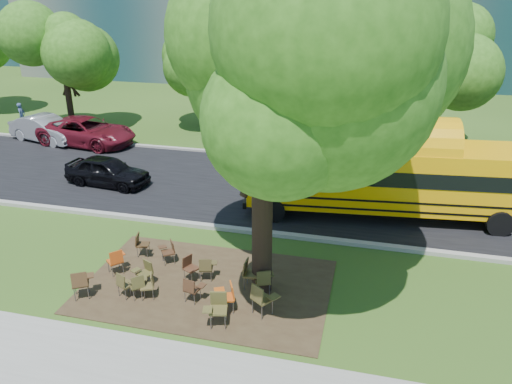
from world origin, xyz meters
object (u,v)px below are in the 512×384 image
(main_tree, at_px, (263,68))
(chair_15, at_px, (148,283))
(chair_7, at_px, (262,297))
(bg_car_red, at_px, (87,132))
(chair_1, at_px, (125,283))
(chair_5, at_px, (217,306))
(black_car, at_px, (107,171))
(school_bus, at_px, (416,177))
(chair_11, at_px, (207,267))
(chair_13, at_px, (264,279))
(chair_3, at_px, (145,271))
(chair_8, at_px, (116,259))
(chair_10, at_px, (190,266))
(chair_9, at_px, (169,249))
(chair_4, at_px, (192,288))
(pedestrian_a, at_px, (22,116))
(chair_2, at_px, (138,284))
(chair_12, at_px, (250,272))
(chair_0, at_px, (81,281))
(chair_14, at_px, (141,243))
(chair_6, at_px, (228,294))
(bg_car_silver, at_px, (46,129))

(main_tree, bearing_deg, chair_15, -158.70)
(chair_7, distance_m, chair_15, 3.21)
(bg_car_red, bearing_deg, chair_1, -137.57)
(chair_5, xyz_separation_m, chair_15, (-2.20, 0.65, -0.09))
(chair_1, relative_size, black_car, 0.21)
(school_bus, distance_m, chair_11, 8.51)
(chair_7, bearing_deg, chair_13, 134.60)
(chair_3, relative_size, chair_5, 0.84)
(chair_8, xyz_separation_m, chair_10, (2.23, 0.22, -0.04))
(black_car, distance_m, bg_car_red, 6.33)
(main_tree, distance_m, chair_9, 6.59)
(chair_4, height_order, chair_5, chair_5)
(chair_5, bearing_deg, chair_13, -132.33)
(pedestrian_a, bearing_deg, main_tree, -138.38)
(chair_2, height_order, chair_13, chair_13)
(chair_12, bearing_deg, chair_5, -11.45)
(chair_10, distance_m, chair_11, 0.50)
(chair_2, relative_size, chair_11, 0.98)
(chair_13, relative_size, black_car, 0.23)
(chair_0, height_order, chair_9, chair_0)
(chair_2, bearing_deg, chair_14, 70.42)
(chair_12, xyz_separation_m, chair_14, (-3.81, 0.93, -0.07))
(chair_6, bearing_deg, chair_12, -39.71)
(chair_8, xyz_separation_m, chair_11, (2.73, 0.31, -0.04))
(chair_13, height_order, chair_15, chair_13)
(chair_14, bearing_deg, chair_8, -23.29)
(chair_7, bearing_deg, main_tree, 138.03)
(chair_10, height_order, bg_car_silver, bg_car_silver)
(chair_14, distance_m, bg_car_silver, 14.70)
(chair_8, xyz_separation_m, chair_9, (1.26, 1.00, -0.05))
(chair_15, relative_size, black_car, 0.21)
(school_bus, height_order, chair_15, school_bus)
(chair_2, height_order, chair_6, chair_6)
(chair_11, distance_m, black_car, 9.00)
(pedestrian_a, bearing_deg, bg_car_red, -121.63)
(chair_12, height_order, chair_15, chair_12)
(chair_15, bearing_deg, chair_10, -58.86)
(chair_12, xyz_separation_m, bg_car_red, (-11.89, 11.12, 0.18))
(chair_1, distance_m, black_car, 8.82)
(chair_8, bearing_deg, chair_10, -43.82)
(chair_4, xyz_separation_m, chair_13, (1.81, 0.82, 0.04))
(chair_10, bearing_deg, chair_14, -90.17)
(chair_7, bearing_deg, chair_11, -177.41)
(chair_4, xyz_separation_m, chair_6, (1.04, -0.12, 0.05))
(chair_6, bearing_deg, bg_car_red, 17.90)
(chair_6, bearing_deg, chair_13, -64.55)
(school_bus, height_order, chair_3, school_bus)
(chair_10, bearing_deg, chair_15, -10.11)
(chair_15, bearing_deg, chair_12, -90.29)
(chair_3, relative_size, chair_7, 0.82)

